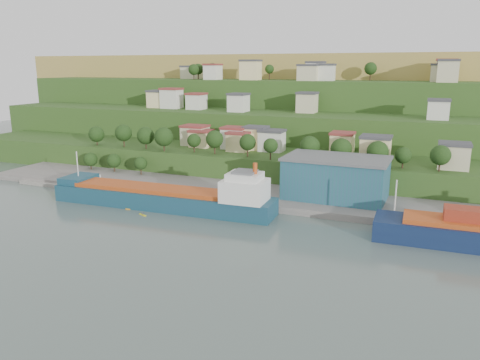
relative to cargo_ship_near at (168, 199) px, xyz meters
The scene contains 10 objects.
ground 12.20m from the cargo_ship_near, 39.31° to the right, with size 500.00×500.00×0.00m, color #465551.
quay 35.77m from the cargo_ship_near, 35.08° to the left, with size 220.00×26.00×4.00m, color slate.
pebble_beach 48.15m from the cargo_ship_near, 162.45° to the left, with size 40.00×18.00×2.40m, color slate.
hillside 161.46m from the cargo_ship_near, 86.74° to the left, with size 360.00×210.49×96.00m.
cargo_ship_near is the anchor object (origin of this frame).
warehouse 51.45m from the cargo_ship_near, 27.34° to the left, with size 31.45×19.75×12.80m.
caravan 42.78m from the cargo_ship_near, 159.82° to the left, with size 5.59×2.33×2.61m, color silver.
dinghy 36.29m from the cargo_ship_near, 161.72° to the left, with size 3.90×1.46×0.78m, color silver.
kayak_orange 11.23m from the cargo_ship_near, 150.07° to the right, with size 3.66×1.19×0.90m.
kayak_yellow 9.79m from the cargo_ship_near, 110.37° to the right, with size 2.94×1.66×0.75m.
Camera 1 is at (61.97, -108.93, 41.45)m, focal length 35.00 mm.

